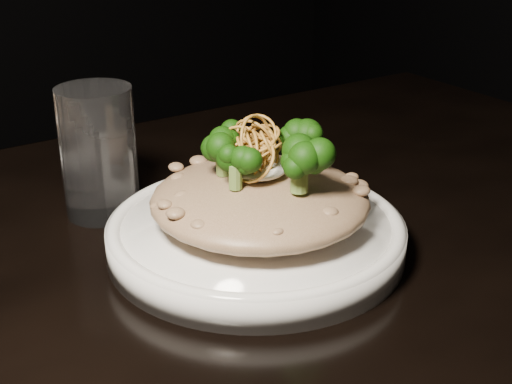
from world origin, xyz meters
TOP-DOWN VIEW (x-y plane):
  - table at (0.00, 0.00)m, footprint 1.10×0.80m
  - plate at (-0.00, 0.02)m, footprint 0.26×0.26m
  - risotto at (0.00, 0.02)m, footprint 0.19×0.19m
  - broccoli at (0.00, 0.03)m, footprint 0.12×0.12m
  - cheese at (0.00, 0.03)m, footprint 0.05×0.05m
  - shallots at (0.00, 0.03)m, footprint 0.05×0.05m
  - drinking_glass at (-0.08, 0.17)m, footprint 0.08×0.08m

SIDE VIEW (x-z plane):
  - table at x=0.00m, z-range 0.29..1.04m
  - plate at x=0.00m, z-range 0.75..0.78m
  - risotto at x=0.00m, z-range 0.78..0.82m
  - drinking_glass at x=-0.08m, z-range 0.75..0.87m
  - cheese at x=0.00m, z-range 0.82..0.83m
  - broccoli at x=0.00m, z-range 0.82..0.86m
  - shallots at x=0.00m, z-range 0.83..0.86m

